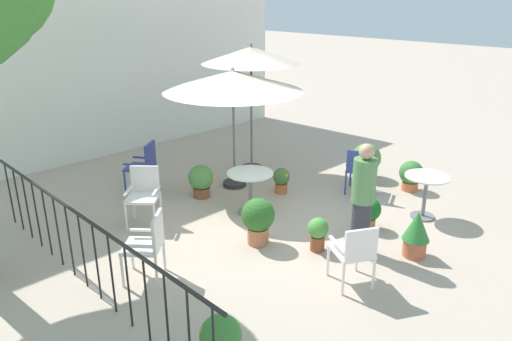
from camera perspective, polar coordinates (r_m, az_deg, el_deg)
ground_plane at (r=8.00m, az=0.41°, el=-5.12°), size 60.00×60.00×0.00m
villa_facade at (r=11.15m, az=-17.51°, el=14.39°), size 9.50×0.30×4.93m
terrace_railing at (r=6.18m, az=-20.06°, el=-7.50°), size 0.03×5.34×1.01m
patio_umbrella_0 at (r=9.40m, az=-0.58°, el=13.31°), size 1.91×1.91×2.55m
patio_umbrella_1 at (r=8.60m, az=-2.75°, el=10.47°), size 2.50×2.50×2.23m
cafe_table_0 at (r=7.84m, az=-0.69°, el=-1.70°), size 0.75×0.75×0.71m
cafe_table_1 at (r=8.14m, az=19.49°, el=-2.05°), size 0.70×0.70×0.72m
patio_chair_0 at (r=8.87m, az=-13.13°, el=0.76°), size 0.64×0.64×0.95m
patio_chair_1 at (r=7.69m, az=-13.17°, el=-2.45°), size 0.66×0.66×0.91m
patio_chair_2 at (r=6.03m, az=11.62°, el=-9.24°), size 0.62×0.64×0.85m
patio_chair_3 at (r=8.81m, az=12.15°, el=0.35°), size 0.61×0.59×0.85m
patio_chair_4 at (r=6.20m, az=-12.65°, el=-8.26°), size 0.65×0.65×0.89m
potted_plant_0 at (r=8.73m, az=3.03°, el=-1.04°), size 0.31×0.31×0.47m
potted_plant_1 at (r=9.27m, az=17.92°, el=-0.45°), size 0.43×0.43×0.56m
potted_plant_2 at (r=6.93m, az=0.25°, el=-5.69°), size 0.48×0.48×0.70m
potted_plant_3 at (r=4.85m, az=-4.21°, el=-19.51°), size 0.41×0.41×0.60m
potted_plant_4 at (r=6.85m, az=7.35°, el=-7.25°), size 0.30×0.30×0.50m
potted_plant_5 at (r=9.66m, az=12.93°, el=1.28°), size 0.57×0.57×0.69m
potted_plant_6 at (r=8.59m, az=-6.52°, el=-1.08°), size 0.45×0.46×0.59m
potted_plant_7 at (r=6.98m, az=18.46°, el=-6.99°), size 0.37×0.37×0.67m
potted_plant_8 at (r=7.60m, az=13.22°, el=-4.72°), size 0.37×0.37×0.51m
standing_person at (r=6.69m, az=12.55°, el=-3.27°), size 0.45×0.45×1.59m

